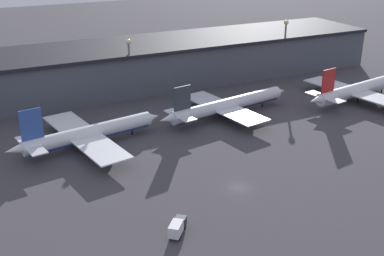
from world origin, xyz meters
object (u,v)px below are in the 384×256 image
Objects in this scene: airplane_1 at (88,134)px; airplane_3 at (357,90)px; airplane_2 at (227,106)px; service_vehicle_0 at (177,227)px.

airplane_1 reaches higher than airplane_3.
airplane_1 is at bearing 168.37° from airplane_3.
airplane_1 is 43.31m from airplane_2.
airplane_2 is at bearing -5.93° from airplane_1.
airplane_3 reaches higher than service_vehicle_0.
airplane_2 is (43.22, 2.73, 0.04)m from airplane_1.
airplane_2 is at bearing 163.05° from airplane_3.
airplane_3 reaches higher than airplane_2.
airplane_1 is 46.48m from service_vehicle_0.
service_vehicle_0 is at bearing -138.02° from airplane_2.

